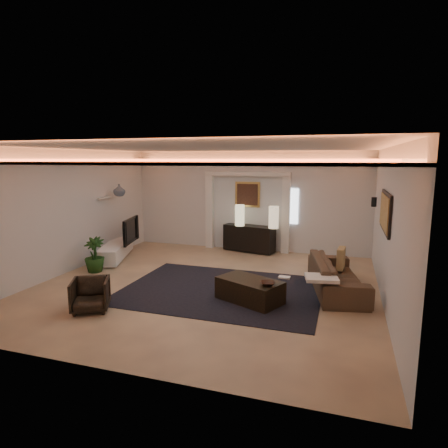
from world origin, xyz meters
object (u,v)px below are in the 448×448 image
(armchair, at_px, (90,295))
(sofa, at_px, (337,275))
(console, at_px, (249,238))
(coffee_table, at_px, (250,291))

(armchair, bearing_deg, sofa, 2.38)
(sofa, height_order, armchair, sofa)
(console, relative_size, armchair, 2.33)
(sofa, bearing_deg, armchair, 108.33)
(sofa, distance_m, armchair, 4.80)
(coffee_table, xyz_separation_m, armchair, (-2.59, -1.30, 0.09))
(console, relative_size, sofa, 0.65)
(console, distance_m, coffee_table, 3.97)
(coffee_table, bearing_deg, sofa, 60.43)
(coffee_table, height_order, armchair, armchair)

